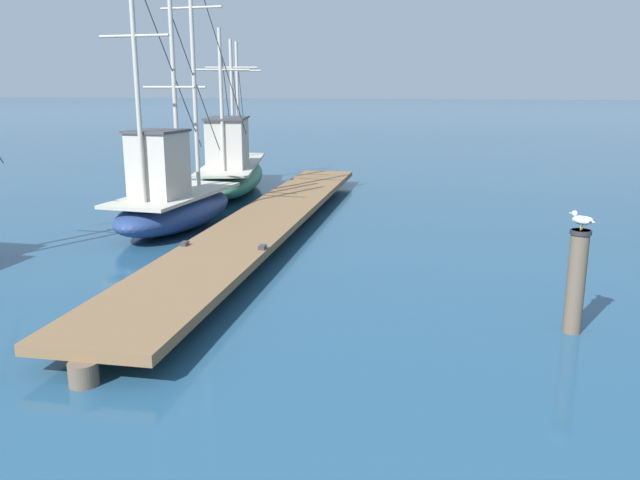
{
  "coord_description": "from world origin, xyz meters",
  "views": [
    {
      "loc": [
        0.21,
        -0.95,
        3.51
      ],
      "look_at": [
        -1.89,
        7.6,
        1.4
      ],
      "focal_mm": 35.86,
      "sensor_mm": 36.0,
      "label": 1
    }
  ],
  "objects_px": {
    "fishing_boat_0": "(232,169)",
    "mooring_piling": "(576,280)",
    "perched_seagull": "(582,220)",
    "fishing_boat_1": "(173,199)"
  },
  "relations": [
    {
      "from": "fishing_boat_1",
      "to": "mooring_piling",
      "type": "relative_size",
      "value": 4.72
    },
    {
      "from": "fishing_boat_0",
      "to": "perched_seagull",
      "type": "distance_m",
      "value": 14.58
    },
    {
      "from": "fishing_boat_0",
      "to": "perched_seagull",
      "type": "height_order",
      "value": "fishing_boat_0"
    },
    {
      "from": "perched_seagull",
      "to": "fishing_boat_0",
      "type": "bearing_deg",
      "value": 131.21
    },
    {
      "from": "fishing_boat_1",
      "to": "perched_seagull",
      "type": "distance_m",
      "value": 10.17
    },
    {
      "from": "fishing_boat_0",
      "to": "mooring_piling",
      "type": "distance_m",
      "value": 14.55
    },
    {
      "from": "mooring_piling",
      "to": "perched_seagull",
      "type": "distance_m",
      "value": 0.88
    },
    {
      "from": "fishing_boat_0",
      "to": "fishing_boat_1",
      "type": "relative_size",
      "value": 1.1
    },
    {
      "from": "perched_seagull",
      "to": "fishing_boat_1",
      "type": "bearing_deg",
      "value": 150.62
    },
    {
      "from": "mooring_piling",
      "to": "perched_seagull",
      "type": "xyz_separation_m",
      "value": [
        0.0,
        -0.0,
        0.88
      ]
    }
  ]
}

